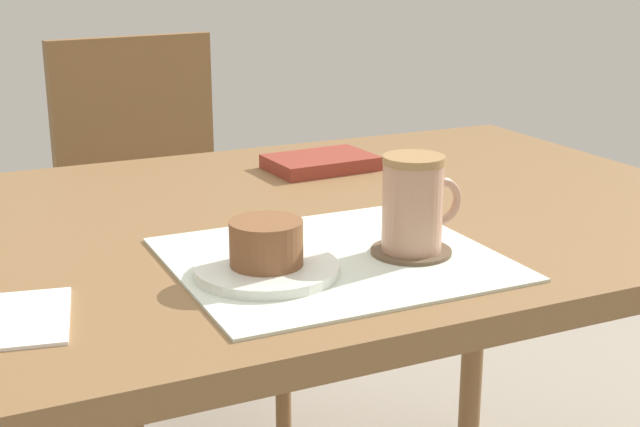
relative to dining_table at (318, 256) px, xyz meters
The scene contains 8 objects.
dining_table is the anchor object (origin of this frame).
wooden_chair 0.79m from the dining_table, 93.08° to the left, with size 0.47×0.47×0.91m.
placemat 0.23m from the dining_table, 110.17° to the right, with size 0.39×0.35×0.00m, color silver.
pastry_plate 0.30m from the dining_table, 127.32° to the right, with size 0.17×0.17×0.01m, color silver.
pastry 0.31m from the dining_table, 127.32° to the right, with size 0.09×0.09×0.05m, color brown.
coffee_coaster 0.25m from the dining_table, 85.48° to the right, with size 0.10×0.10×0.01m, color brown.
coffee_mug 0.28m from the dining_table, 84.90° to the right, with size 0.11×0.08×0.12m.
small_book 0.27m from the dining_table, 63.98° to the left, with size 0.18×0.12×0.02m, color maroon.
Camera 1 is at (-0.54, -1.14, 1.10)m, focal length 50.00 mm.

